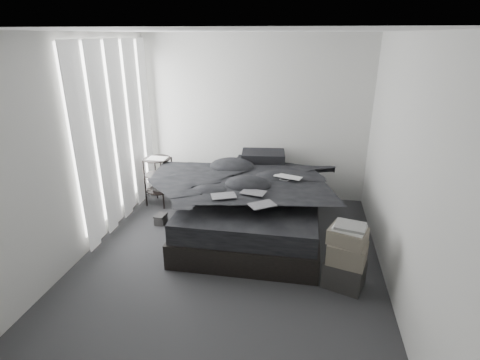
% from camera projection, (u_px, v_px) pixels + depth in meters
% --- Properties ---
extents(floor, '(3.60, 4.20, 0.01)m').
position_uv_depth(floor, '(229.00, 261.00, 4.54)').
color(floor, '#2C2C2E').
rests_on(floor, ground).
extents(ceiling, '(3.60, 4.20, 0.01)m').
position_uv_depth(ceiling, '(225.00, 31.00, 3.59)').
color(ceiling, white).
rests_on(ceiling, ground).
extents(wall_back, '(3.60, 0.01, 2.60)m').
position_uv_depth(wall_back, '(254.00, 119.00, 5.99)').
color(wall_back, silver).
rests_on(wall_back, ground).
extents(wall_front, '(3.60, 0.01, 2.60)m').
position_uv_depth(wall_front, '(152.00, 272.00, 2.14)').
color(wall_front, silver).
rests_on(wall_front, ground).
extents(wall_left, '(0.01, 4.20, 2.60)m').
position_uv_depth(wall_left, '(76.00, 151.00, 4.36)').
color(wall_left, silver).
rests_on(wall_left, ground).
extents(wall_right, '(0.01, 4.20, 2.60)m').
position_uv_depth(wall_right, '(402.00, 169.00, 3.77)').
color(wall_right, silver).
rests_on(wall_right, ground).
extents(window_left, '(0.02, 2.00, 2.30)m').
position_uv_depth(window_left, '(115.00, 129.00, 5.16)').
color(window_left, white).
rests_on(window_left, wall_left).
extents(curtain_left, '(0.06, 2.12, 2.48)m').
position_uv_depth(curtain_left, '(118.00, 134.00, 5.18)').
color(curtain_left, white).
rests_on(curtain_left, wall_left).
extents(bed, '(1.77, 2.33, 0.32)m').
position_uv_depth(bed, '(253.00, 219.00, 5.24)').
color(bed, black).
rests_on(bed, floor).
extents(mattress, '(1.70, 2.27, 0.25)m').
position_uv_depth(mattress, '(254.00, 200.00, 5.13)').
color(mattress, black).
rests_on(mattress, bed).
extents(duvet, '(1.72, 2.00, 0.27)m').
position_uv_depth(duvet, '(253.00, 184.00, 4.99)').
color(duvet, black).
rests_on(duvet, mattress).
extents(pillow_lower, '(0.70, 0.48, 0.16)m').
position_uv_depth(pillow_lower, '(258.00, 165.00, 5.90)').
color(pillow_lower, black).
rests_on(pillow_lower, mattress).
extents(pillow_upper, '(0.70, 0.52, 0.15)m').
position_uv_depth(pillow_upper, '(263.00, 156.00, 5.81)').
color(pillow_upper, black).
rests_on(pillow_upper, pillow_lower).
extents(laptop, '(0.43, 0.34, 0.03)m').
position_uv_depth(laptop, '(287.00, 173.00, 4.97)').
color(laptop, silver).
rests_on(laptop, duvet).
extents(comic_a, '(0.34, 0.29, 0.01)m').
position_uv_depth(comic_a, '(223.00, 189.00, 4.46)').
color(comic_a, black).
rests_on(comic_a, duvet).
extents(comic_b, '(0.33, 0.25, 0.01)m').
position_uv_depth(comic_b, '(253.00, 185.00, 4.56)').
color(comic_b, black).
rests_on(comic_b, duvet).
extents(comic_c, '(0.35, 0.33, 0.01)m').
position_uv_depth(comic_c, '(262.00, 197.00, 4.22)').
color(comic_c, black).
rests_on(comic_c, duvet).
extents(side_stand, '(0.48, 0.48, 0.76)m').
position_uv_depth(side_stand, '(159.00, 182.00, 5.95)').
color(side_stand, black).
rests_on(side_stand, floor).
extents(papers, '(0.30, 0.22, 0.02)m').
position_uv_depth(papers, '(157.00, 159.00, 5.80)').
color(papers, white).
rests_on(papers, side_stand).
extents(floor_books, '(0.14, 0.20, 0.14)m').
position_uv_depth(floor_books, '(161.00, 219.00, 5.42)').
color(floor_books, black).
rests_on(floor_books, floor).
extents(box_lower, '(0.49, 0.44, 0.30)m').
position_uv_depth(box_lower, '(344.00, 274.00, 4.05)').
color(box_lower, black).
rests_on(box_lower, floor).
extents(box_mid, '(0.45, 0.40, 0.23)m').
position_uv_depth(box_mid, '(347.00, 253.00, 3.94)').
color(box_mid, '#5E574A').
rests_on(box_mid, box_lower).
extents(box_upper, '(0.45, 0.41, 0.16)m').
position_uv_depth(box_upper, '(348.00, 236.00, 3.88)').
color(box_upper, '#5E574A').
rests_on(box_upper, box_mid).
extents(art_book_white, '(0.38, 0.34, 0.03)m').
position_uv_depth(art_book_white, '(350.00, 228.00, 3.84)').
color(art_book_white, silver).
rests_on(art_book_white, box_upper).
extents(art_book_snake, '(0.35, 0.31, 0.03)m').
position_uv_depth(art_book_snake, '(350.00, 226.00, 3.82)').
color(art_book_snake, silver).
rests_on(art_book_snake, art_book_white).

